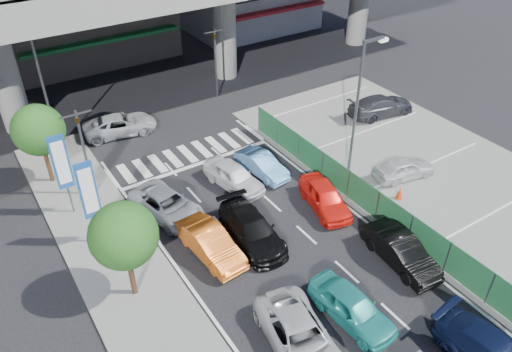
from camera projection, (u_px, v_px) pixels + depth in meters
ground at (319, 286)px, 22.05m from camera, size 120.00×120.00×0.00m
parking_lot at (449, 184)px, 28.30m from camera, size 12.00×28.00×0.06m
sidewalk_left at (135, 293)px, 21.65m from camera, size 4.00×30.00×0.12m
fence_run at (392, 217)px, 24.58m from camera, size 0.16×22.00×1.80m
traffic_light_left at (80, 133)px, 25.28m from camera, size 1.60×1.24×5.20m
traffic_light_right at (215, 46)px, 35.29m from camera, size 1.60×1.24×5.20m
street_lamp_right at (360, 98)px, 26.62m from camera, size 1.65×0.22×8.00m
street_lamp_left at (44, 77)px, 28.86m from camera, size 1.65×0.22×8.00m
signboard_near at (89, 193)px, 22.58m from camera, size 0.80×0.14×4.70m
signboard_far at (62, 165)px, 24.46m from camera, size 0.80×0.14×4.70m
tree_near at (124, 236)px, 19.74m from camera, size 2.80×2.80×4.80m
tree_far at (38, 130)px, 26.60m from camera, size 2.80×2.80×4.80m
sedan_white_mid_left at (300, 337)px, 19.04m from camera, size 3.07×5.15×1.34m
taxi_teal_mid at (352, 307)px, 20.23m from camera, size 1.93×4.16×1.38m
hatch_black_mid_right at (401, 251)px, 22.88m from camera, size 1.82×4.29×1.38m
taxi_orange_left at (211, 243)px, 23.31m from camera, size 1.81×4.30×1.38m
sedan_black_mid at (252, 229)px, 24.13m from camera, size 2.32×4.90×1.38m
taxi_orange_right at (325, 197)px, 26.22m from camera, size 2.50×4.28×1.37m
wagon_silver_front_left at (167, 205)px, 25.77m from camera, size 3.13×4.90×1.26m
sedan_white_front_mid at (234, 176)px, 27.81m from camera, size 2.28×4.26×1.38m
kei_truck_front_right at (262, 165)px, 28.90m from camera, size 1.74×3.82×1.22m
crossing_wagon_silver at (120, 125)px, 32.66m from camera, size 5.00×2.95×1.31m
parked_sedan_white at (404, 168)px, 28.47m from camera, size 3.83×2.10×1.24m
parked_sedan_dgrey at (381, 106)px, 34.68m from camera, size 5.04×2.62×1.40m
traffic_cone at (400, 193)px, 26.97m from camera, size 0.48×0.48×0.71m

